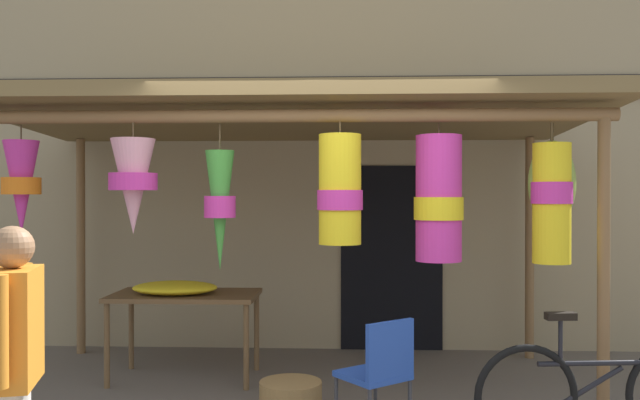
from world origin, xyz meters
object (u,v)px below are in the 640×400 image
(folding_chair, at_px, (380,368))
(parked_bicycle, at_px, (601,393))
(flower_heap_on_table, at_px, (176,288))
(vendor_in_orange, at_px, (12,356))
(wicker_basket_by_table, at_px, (291,398))
(display_table, at_px, (185,302))

(folding_chair, distance_m, parked_bicycle, 1.50)
(flower_heap_on_table, xyz_separation_m, vendor_in_orange, (-0.08, -2.76, 0.06))
(flower_heap_on_table, xyz_separation_m, parked_bicycle, (3.26, -1.39, -0.49))
(parked_bicycle, bearing_deg, flower_heap_on_table, 156.89)
(wicker_basket_by_table, xyz_separation_m, vendor_in_orange, (-1.19, -1.90, 0.77))
(display_table, height_order, vendor_in_orange, vendor_in_orange)
(display_table, relative_size, folding_chair, 1.57)
(flower_heap_on_table, relative_size, folding_chair, 0.92)
(folding_chair, xyz_separation_m, vendor_in_orange, (-1.85, -1.35, 0.39))
(wicker_basket_by_table, distance_m, vendor_in_orange, 2.38)
(wicker_basket_by_table, bearing_deg, folding_chair, -39.90)
(wicker_basket_by_table, distance_m, parked_bicycle, 2.22)
(flower_heap_on_table, distance_m, folding_chair, 2.29)
(display_table, bearing_deg, flower_heap_on_table, -135.53)
(flower_heap_on_table, bearing_deg, parked_bicycle, -23.11)
(wicker_basket_by_table, xyz_separation_m, parked_bicycle, (2.15, -0.53, 0.22))
(flower_heap_on_table, relative_size, vendor_in_orange, 0.50)
(folding_chair, height_order, wicker_basket_by_table, folding_chair)
(folding_chair, bearing_deg, wicker_basket_by_table, 140.10)
(folding_chair, bearing_deg, flower_heap_on_table, 141.48)
(display_table, height_order, wicker_basket_by_table, display_table)
(flower_heap_on_table, height_order, vendor_in_orange, vendor_in_orange)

